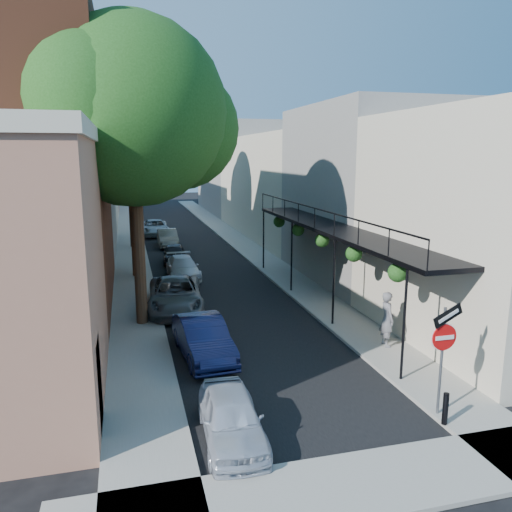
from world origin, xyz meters
TOP-DOWN VIEW (x-y plane):
  - ground at (0.00, 0.00)m, footprint 160.00×160.00m
  - road_surface at (0.00, 30.00)m, footprint 6.00×64.00m
  - sidewalk_left at (-4.00, 30.00)m, footprint 2.00×64.00m
  - sidewalk_right at (4.00, 30.00)m, footprint 2.00×64.00m
  - sidewalk_cross at (0.00, -1.00)m, footprint 12.00×2.00m
  - buildings_left at (-9.30, 28.76)m, footprint 10.10×59.10m
  - buildings_right at (8.99, 29.49)m, footprint 9.80×55.00m
  - sign_post at (3.16, 0.97)m, footprint 0.89×0.17m
  - bollard at (3.00, 0.50)m, footprint 0.14×0.14m
  - oak_near at (-3.37, 10.26)m, footprint 7.48×6.80m
  - oak_mid at (-3.42, 18.23)m, footprint 6.60×6.00m
  - oak_far at (-3.35, 27.27)m, footprint 7.70×7.00m
  - parked_car_a at (-2.08, 1.31)m, footprint 1.52×3.44m
  - parked_car_b at (-1.98, 6.31)m, footprint 1.71×4.08m
  - parked_car_c at (-2.35, 11.64)m, footprint 2.62×5.02m
  - parked_car_d at (-1.40, 17.29)m, footprint 1.66×3.94m
  - parked_car_e at (-1.46, 21.23)m, footprint 1.63×3.47m
  - parked_car_f at (-1.40, 27.06)m, footprint 1.35×3.79m
  - parked_car_g at (-1.98, 32.45)m, footprint 2.15×4.62m
  - pedestrian at (4.17, 5.45)m, footprint 0.51×0.73m

SIDE VIEW (x-z plane):
  - ground at x=0.00m, z-range 0.00..0.00m
  - road_surface at x=0.00m, z-range 0.00..0.01m
  - sidewalk_left at x=-4.00m, z-range 0.00..0.12m
  - sidewalk_right at x=4.00m, z-range 0.00..0.12m
  - sidewalk_cross at x=0.00m, z-range 0.00..0.12m
  - bollard at x=3.00m, z-range 0.12..0.92m
  - parked_car_d at x=-1.40m, z-range 0.00..1.13m
  - parked_car_e at x=-1.46m, z-range 0.00..1.15m
  - parked_car_a at x=-2.08m, z-range 0.00..1.15m
  - parked_car_f at x=-1.40m, z-range 0.00..1.25m
  - parked_car_g at x=-1.98m, z-range 0.00..1.28m
  - parked_car_b at x=-1.98m, z-range 0.00..1.31m
  - parked_car_c at x=-2.35m, z-range 0.00..1.35m
  - pedestrian at x=4.17m, z-range 0.12..2.01m
  - sign_post at x=3.16m, z-range 0.54..3.53m
  - buildings_right at x=8.99m, z-range -0.58..9.42m
  - buildings_left at x=-9.30m, z-range -1.06..10.94m
  - oak_mid at x=-3.42m, z-range 1.96..12.16m
  - oak_near at x=-3.37m, z-range 2.17..13.59m
  - oak_far at x=-3.35m, z-range 2.31..14.21m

